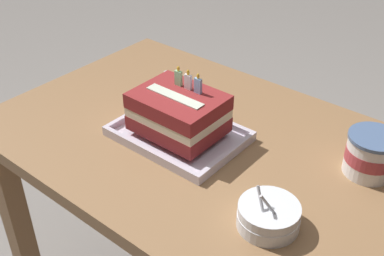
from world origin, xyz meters
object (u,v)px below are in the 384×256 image
at_px(birthday_cake, 178,112).
at_px(foil_tray, 179,135).
at_px(ice_cream_tub, 371,154).
at_px(bowl_stack, 268,216).
at_px(serving_spoon_near_tray, 171,76).

bearing_deg(birthday_cake, foil_tray, -90.00).
distance_m(birthday_cake, ice_cream_tub, 0.44).
distance_m(birthday_cake, bowl_stack, 0.35).
relative_size(birthday_cake, bowl_stack, 1.69).
height_order(foil_tray, serving_spoon_near_tray, foil_tray).
height_order(bowl_stack, ice_cream_tub, ice_cream_tub).
xyz_separation_m(birthday_cake, serving_spoon_near_tray, (-0.23, 0.23, -0.07)).
distance_m(foil_tray, birthday_cake, 0.07).
bearing_deg(bowl_stack, foil_tray, 160.45).
bearing_deg(bowl_stack, serving_spoon_near_tray, 148.24).
height_order(bowl_stack, serving_spoon_near_tray, bowl_stack).
height_order(foil_tray, bowl_stack, bowl_stack).
distance_m(foil_tray, serving_spoon_near_tray, 0.32).
distance_m(ice_cream_tub, serving_spoon_near_tray, 0.64).
bearing_deg(bowl_stack, birthday_cake, 160.42).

